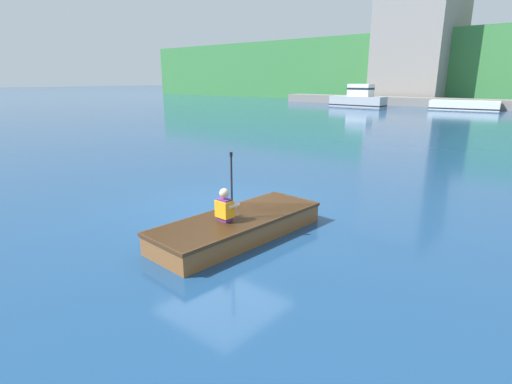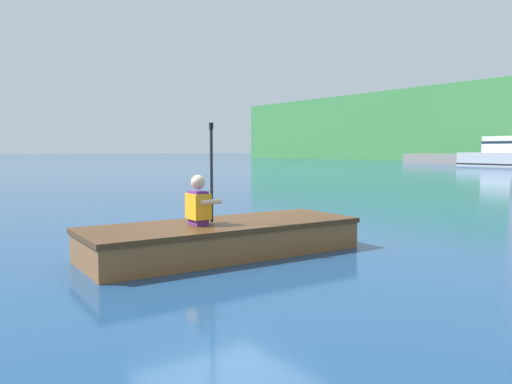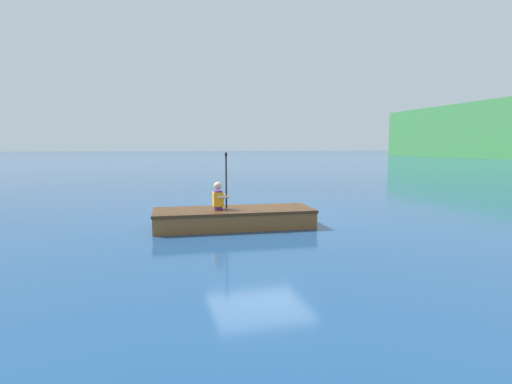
% 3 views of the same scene
% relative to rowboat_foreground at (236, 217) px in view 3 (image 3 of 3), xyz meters
% --- Properties ---
extents(ground_plane, '(300.00, 300.00, 0.00)m').
position_rel_rowboat_foreground_xyz_m(ground_plane, '(-1.41, 0.92, -0.23)').
color(ground_plane, navy).
extents(rowboat_foreground, '(1.41, 3.57, 0.40)m').
position_rel_rowboat_foreground_xyz_m(rowboat_foreground, '(0.00, 0.00, 0.00)').
color(rowboat_foreground, brown).
rests_on(rowboat_foreground, ground).
extents(person_paddler, '(0.37, 0.34, 1.21)m').
position_rel_rowboat_foreground_xyz_m(person_paddler, '(-0.02, -0.38, 0.44)').
color(person_paddler, '#592672').
rests_on(person_paddler, rowboat_foreground).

